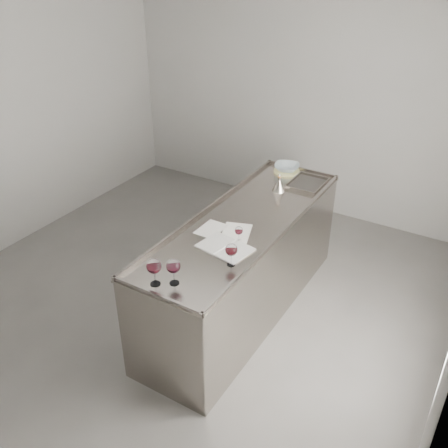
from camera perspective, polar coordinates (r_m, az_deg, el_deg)
The scene contains 12 objects.
room_shell at distance 4.00m, azimuth -5.97°, elevation 6.15°, with size 4.54×5.04×2.84m.
counter at distance 4.44m, azimuth 2.21°, elevation -4.84°, with size 0.77×2.42×0.97m.
wine_glass_left at distance 3.40m, azimuth -8.01°, elevation -4.85°, with size 0.10×0.10×0.20m.
wine_glass_middle at distance 3.39m, azimuth -5.81°, elevation -4.87°, with size 0.10×0.10×0.20m.
wine_glass_right at distance 3.57m, azimuth 0.84°, elevation -3.02°, with size 0.09×0.09×0.18m.
wine_glass_small at distance 3.86m, azimuth 1.70°, elevation -0.82°, with size 0.06×0.06×0.13m.
notebook at distance 3.82m, azimuth 0.12°, elevation -2.70°, with size 0.43×0.33×0.02m.
loose_paper_top at distance 4.01m, azimuth 1.38°, elevation -1.02°, with size 0.22×0.32×0.00m, color silver.
loose_paper_under at distance 4.05m, azimuth -1.49°, elevation -0.58°, with size 0.18×0.26×0.00m, color silver.
trivet at distance 5.09m, azimuth 7.17°, elevation 6.03°, with size 0.26×0.26×0.02m, color #EDE899.
ceramic_bowl at distance 5.08m, azimuth 7.19°, elevation 6.44°, with size 0.25×0.25×0.06m, color #99AAB2.
wine_funnel at distance 4.68m, azimuth 6.31°, elevation 4.43°, with size 0.13×0.13×0.19m.
Camera 1 is at (2.24, -2.88, 3.03)m, focal length 40.00 mm.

